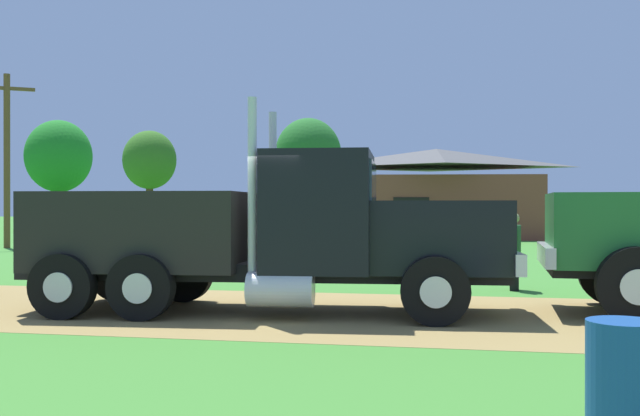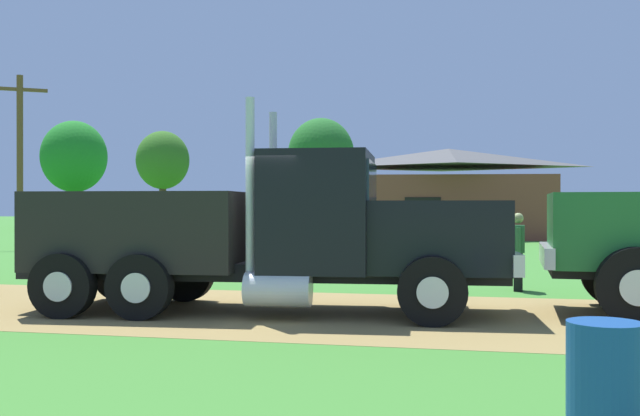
% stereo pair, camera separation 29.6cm
% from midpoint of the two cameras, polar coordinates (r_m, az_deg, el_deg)
% --- Properties ---
extents(ground_plane, '(200.00, 200.00, 0.00)m').
position_cam_midpoint_polar(ground_plane, '(12.40, -6.88, -7.93)').
color(ground_plane, '#408430').
extents(dirt_track, '(120.00, 5.37, 0.01)m').
position_cam_midpoint_polar(dirt_track, '(12.40, -6.88, -7.91)').
color(dirt_track, '#9B8148').
rests_on(dirt_track, ground_plane).
extents(truck_foreground_white, '(8.11, 3.08, 3.41)m').
position_cam_midpoint_polar(truck_foreground_white, '(12.09, -5.12, -2.12)').
color(truck_foreground_white, black).
rests_on(truck_foreground_white, ground_plane).
extents(visitor_far_side, '(0.28, 0.64, 1.60)m').
position_cam_midpoint_polar(visitor_far_side, '(15.63, 14.37, -3.09)').
color(visitor_far_side, '#33723F').
rests_on(visitor_far_side, ground_plane).
extents(steel_barrel, '(0.57, 0.57, 0.87)m').
position_cam_midpoint_polar(steel_barrel, '(6.09, 21.32, -12.25)').
color(steel_barrel, '#19478C').
rests_on(steel_barrel, ground_plane).
extents(shed_building, '(11.71, 7.93, 4.88)m').
position_cam_midpoint_polar(shed_building, '(40.45, 8.85, 1.00)').
color(shed_building, brown).
rests_on(shed_building, ground_plane).
extents(utility_pole_near, '(1.91, 1.33, 7.26)m').
position_cam_midpoint_polar(utility_pole_near, '(33.24, -23.44, 3.80)').
color(utility_pole_near, brown).
rests_on(utility_pole_near, ground_plane).
extents(tree_left, '(5.24, 5.24, 8.65)m').
position_cam_midpoint_polar(tree_left, '(62.41, -19.82, 3.81)').
color(tree_left, '#513823').
rests_on(tree_left, ground_plane).
extents(tree_mid, '(3.30, 3.30, 6.44)m').
position_cam_midpoint_polar(tree_mid, '(46.71, -13.32, 3.61)').
color(tree_mid, '#513823').
rests_on(tree_mid, ground_plane).
extents(tree_right, '(4.64, 4.64, 7.91)m').
position_cam_midpoint_polar(tree_right, '(51.21, -1.09, 4.16)').
color(tree_right, '#513823').
rests_on(tree_right, ground_plane).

